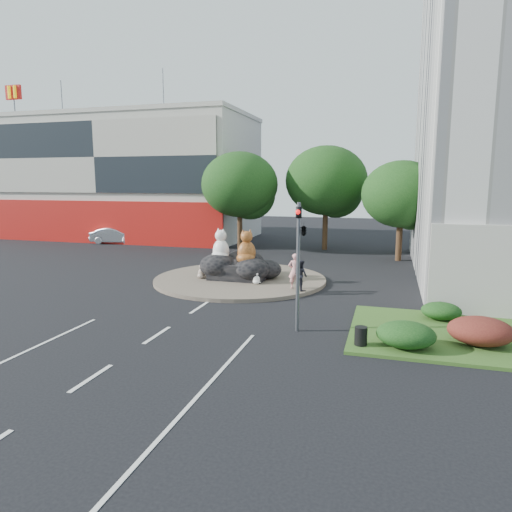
{
  "coord_description": "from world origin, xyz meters",
  "views": [
    {
      "loc": [
        8.29,
        -14.85,
        5.76
      ],
      "look_at": [
        1.79,
        7.24,
        2.0
      ],
      "focal_mm": 32.0,
      "sensor_mm": 36.0,
      "label": 1
    }
  ],
  "objects_px": {
    "pedestrian_pink": "(295,271)",
    "pedestrian_dark": "(301,275)",
    "kitten_calico": "(201,271)",
    "parked_car": "(116,236)",
    "cat_white": "(221,245)",
    "litter_bin": "(361,336)",
    "kitten_white": "(257,277)",
    "cat_tabby": "(247,247)"
  },
  "relations": [
    {
      "from": "pedestrian_pink",
      "to": "pedestrian_dark",
      "type": "xyz_separation_m",
      "value": [
        0.39,
        -0.34,
        -0.13
      ]
    },
    {
      "from": "kitten_calico",
      "to": "pedestrian_pink",
      "type": "distance_m",
      "value": 5.83
    },
    {
      "from": "pedestrian_pink",
      "to": "litter_bin",
      "type": "xyz_separation_m",
      "value": [
        3.89,
        -7.46,
        -0.68
      ]
    },
    {
      "from": "kitten_white",
      "to": "litter_bin",
      "type": "height_order",
      "value": "kitten_white"
    },
    {
      "from": "parked_car",
      "to": "cat_tabby",
      "type": "bearing_deg",
      "value": -139.84
    },
    {
      "from": "kitten_calico",
      "to": "parked_car",
      "type": "distance_m",
      "value": 19.41
    },
    {
      "from": "litter_bin",
      "to": "cat_tabby",
      "type": "bearing_deg",
      "value": 128.21
    },
    {
      "from": "pedestrian_pink",
      "to": "kitten_calico",
      "type": "bearing_deg",
      "value": -22.22
    },
    {
      "from": "parked_car",
      "to": "kitten_white",
      "type": "bearing_deg",
      "value": -140.52
    },
    {
      "from": "cat_white",
      "to": "pedestrian_pink",
      "type": "distance_m",
      "value": 5.12
    },
    {
      "from": "pedestrian_pink",
      "to": "pedestrian_dark",
      "type": "bearing_deg",
      "value": 125.84
    },
    {
      "from": "pedestrian_pink",
      "to": "pedestrian_dark",
      "type": "relative_size",
      "value": 1.17
    },
    {
      "from": "pedestrian_dark",
      "to": "parked_car",
      "type": "relative_size",
      "value": 0.35
    },
    {
      "from": "kitten_white",
      "to": "pedestrian_dark",
      "type": "distance_m",
      "value": 2.75
    },
    {
      "from": "kitten_calico",
      "to": "pedestrian_pink",
      "type": "bearing_deg",
      "value": 25.01
    },
    {
      "from": "cat_tabby",
      "to": "pedestrian_pink",
      "type": "distance_m",
      "value": 3.54
    },
    {
      "from": "cat_white",
      "to": "cat_tabby",
      "type": "xyz_separation_m",
      "value": [
        1.66,
        -0.24,
        0.01
      ]
    },
    {
      "from": "kitten_white",
      "to": "cat_tabby",
      "type": "bearing_deg",
      "value": 106.41
    },
    {
      "from": "kitten_calico",
      "to": "parked_car",
      "type": "xyz_separation_m",
      "value": [
        -14.34,
        13.08,
        0.12
      ]
    },
    {
      "from": "pedestrian_pink",
      "to": "parked_car",
      "type": "distance_m",
      "value": 24.5
    },
    {
      "from": "kitten_white",
      "to": "pedestrian_pink",
      "type": "height_order",
      "value": "pedestrian_pink"
    },
    {
      "from": "pedestrian_pink",
      "to": "cat_white",
      "type": "bearing_deg",
      "value": -31.69
    },
    {
      "from": "cat_tabby",
      "to": "pedestrian_pink",
      "type": "relative_size",
      "value": 1.08
    },
    {
      "from": "cat_white",
      "to": "pedestrian_dark",
      "type": "bearing_deg",
      "value": 1.17
    },
    {
      "from": "kitten_calico",
      "to": "kitten_white",
      "type": "height_order",
      "value": "kitten_calico"
    },
    {
      "from": "cat_tabby",
      "to": "parked_car",
      "type": "height_order",
      "value": "cat_tabby"
    },
    {
      "from": "cat_white",
      "to": "kitten_calico",
      "type": "relative_size",
      "value": 2.3
    },
    {
      "from": "parked_car",
      "to": "litter_bin",
      "type": "distance_m",
      "value": 32.2
    },
    {
      "from": "kitten_calico",
      "to": "kitten_white",
      "type": "bearing_deg",
      "value": 25.72
    },
    {
      "from": "kitten_calico",
      "to": "pedestrian_dark",
      "type": "bearing_deg",
      "value": 22.51
    },
    {
      "from": "kitten_white",
      "to": "pedestrian_dark",
      "type": "height_order",
      "value": "pedestrian_dark"
    },
    {
      "from": "kitten_white",
      "to": "parked_car",
      "type": "height_order",
      "value": "parked_car"
    },
    {
      "from": "kitten_calico",
      "to": "litter_bin",
      "type": "height_order",
      "value": "kitten_calico"
    },
    {
      "from": "kitten_white",
      "to": "parked_car",
      "type": "xyz_separation_m",
      "value": [
        -17.85,
        13.63,
        0.18
      ]
    },
    {
      "from": "kitten_calico",
      "to": "pedestrian_pink",
      "type": "height_order",
      "value": "pedestrian_pink"
    },
    {
      "from": "cat_tabby",
      "to": "pedestrian_pink",
      "type": "xyz_separation_m",
      "value": [
        3.1,
        -1.41,
        -0.97
      ]
    },
    {
      "from": "cat_white",
      "to": "pedestrian_dark",
      "type": "xyz_separation_m",
      "value": [
        5.14,
        -1.99,
        -1.1
      ]
    },
    {
      "from": "cat_tabby",
      "to": "litter_bin",
      "type": "distance_m",
      "value": 11.41
    },
    {
      "from": "cat_tabby",
      "to": "litter_bin",
      "type": "xyz_separation_m",
      "value": [
        6.98,
        -8.87,
        -1.66
      ]
    },
    {
      "from": "cat_white",
      "to": "parked_car",
      "type": "relative_size",
      "value": 0.44
    },
    {
      "from": "parked_car",
      "to": "kitten_calico",
      "type": "bearing_deg",
      "value": -145.52
    },
    {
      "from": "cat_white",
      "to": "pedestrian_pink",
      "type": "height_order",
      "value": "cat_white"
    }
  ]
}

